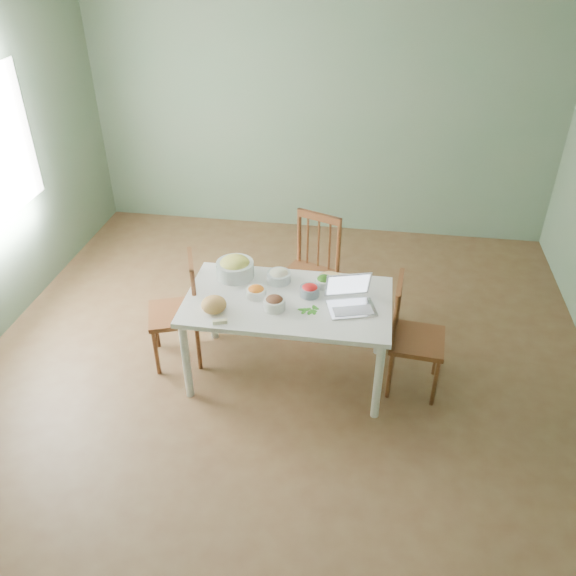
% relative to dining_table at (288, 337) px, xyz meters
% --- Properties ---
extents(floor, '(5.00, 5.00, 0.00)m').
position_rel_dining_table_xyz_m(floor, '(-0.05, 0.11, -0.36)').
color(floor, '#4E321D').
rests_on(floor, ground).
extents(ceiling, '(5.00, 5.00, 0.00)m').
position_rel_dining_table_xyz_m(ceiling, '(-0.05, 0.11, 2.34)').
color(ceiling, white).
rests_on(ceiling, ground).
extents(wall_back, '(5.00, 0.00, 2.70)m').
position_rel_dining_table_xyz_m(wall_back, '(-0.05, 2.61, 0.99)').
color(wall_back, slate).
rests_on(wall_back, ground).
extents(wall_front, '(5.00, 0.00, 2.70)m').
position_rel_dining_table_xyz_m(wall_front, '(-0.05, -2.39, 0.99)').
color(wall_front, slate).
rests_on(wall_front, ground).
extents(dining_table, '(1.52, 0.86, 0.71)m').
position_rel_dining_table_xyz_m(dining_table, '(0.00, 0.00, 0.00)').
color(dining_table, white).
rests_on(dining_table, floor).
extents(chair_far, '(0.57, 0.55, 1.00)m').
position_rel_dining_table_xyz_m(chair_far, '(0.06, 0.70, 0.14)').
color(chair_far, '#391D0F').
rests_on(chair_far, floor).
extents(chair_left, '(0.51, 0.52, 0.93)m').
position_rel_dining_table_xyz_m(chair_left, '(-0.93, 0.06, 0.11)').
color(chair_left, '#391D0F').
rests_on(chair_left, floor).
extents(chair_right, '(0.43, 0.45, 0.93)m').
position_rel_dining_table_xyz_m(chair_right, '(0.97, 0.01, 0.11)').
color(chair_right, '#391D0F').
rests_on(chair_right, floor).
extents(bread_boule, '(0.22, 0.22, 0.12)m').
position_rel_dining_table_xyz_m(bread_boule, '(-0.50, -0.23, 0.42)').
color(bread_boule, '#AB7F41').
rests_on(bread_boule, dining_table).
extents(butter_stick, '(0.11, 0.06, 0.03)m').
position_rel_dining_table_xyz_m(butter_stick, '(-0.42, -0.37, 0.37)').
color(butter_stick, beige).
rests_on(butter_stick, dining_table).
extents(bowl_squash, '(0.36, 0.36, 0.17)m').
position_rel_dining_table_xyz_m(bowl_squash, '(-0.46, 0.26, 0.44)').
color(bowl_squash, gold).
rests_on(bowl_squash, dining_table).
extents(bowl_carrot, '(0.17, 0.17, 0.08)m').
position_rel_dining_table_xyz_m(bowl_carrot, '(-0.24, 0.00, 0.40)').
color(bowl_carrot, '#C77102').
rests_on(bowl_carrot, dining_table).
extents(bowl_onion, '(0.23, 0.23, 0.10)m').
position_rel_dining_table_xyz_m(bowl_onion, '(-0.11, 0.24, 0.41)').
color(bowl_onion, beige).
rests_on(bowl_onion, dining_table).
extents(bowl_mushroom, '(0.20, 0.20, 0.10)m').
position_rel_dining_table_xyz_m(bowl_mushroom, '(-0.08, -0.13, 0.41)').
color(bowl_mushroom, black).
rests_on(bowl_mushroom, dining_table).
extents(bowl_redpep, '(0.17, 0.17, 0.09)m').
position_rel_dining_table_xyz_m(bowl_redpep, '(0.15, 0.08, 0.40)').
color(bowl_redpep, red).
rests_on(bowl_redpep, dining_table).
extents(bowl_broccoli, '(0.18, 0.18, 0.09)m').
position_rel_dining_table_xyz_m(bowl_broccoli, '(0.25, 0.22, 0.40)').
color(bowl_broccoli, '#183811').
rests_on(bowl_broccoli, dining_table).
extents(flatbread, '(0.24, 0.24, 0.02)m').
position_rel_dining_table_xyz_m(flatbread, '(0.28, 0.32, 0.37)').
color(flatbread, '#D9B480').
rests_on(flatbread, dining_table).
extents(basil_bunch, '(0.17, 0.17, 0.02)m').
position_rel_dining_table_xyz_m(basil_bunch, '(0.16, -0.11, 0.37)').
color(basil_bunch, '#227E17').
rests_on(basil_bunch, dining_table).
extents(laptop, '(0.40, 0.38, 0.23)m').
position_rel_dining_table_xyz_m(laptop, '(0.47, -0.06, 0.47)').
color(laptop, silver).
rests_on(laptop, dining_table).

